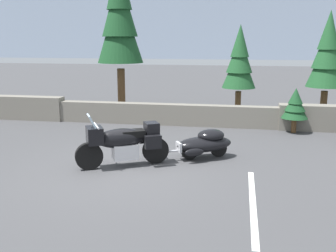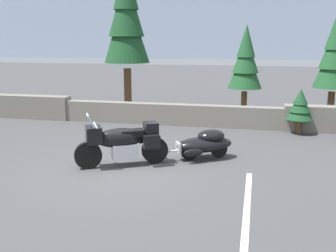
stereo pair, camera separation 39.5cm
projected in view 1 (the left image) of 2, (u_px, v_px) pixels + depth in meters
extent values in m
plane|color=#424244|center=(125.00, 169.00, 9.50)|extent=(80.00, 80.00, 0.00)
cube|color=slate|center=(165.00, 114.00, 14.43)|extent=(8.00, 0.44, 0.76)
cube|color=#99A8BF|center=(232.00, 20.00, 99.30)|extent=(240.00, 80.00, 16.00)
cylinder|color=black|center=(89.00, 156.00, 9.40)|extent=(0.65, 0.44, 0.66)
cylinder|color=black|center=(156.00, 150.00, 9.91)|extent=(0.65, 0.44, 0.66)
cube|color=silver|center=(125.00, 151.00, 9.66)|extent=(0.74, 0.67, 0.36)
ellipsoid|color=black|center=(121.00, 138.00, 9.56)|extent=(1.26, 0.96, 0.48)
cube|color=black|center=(95.00, 135.00, 9.34)|extent=(0.57, 0.63, 0.40)
cube|color=#9EB7C6|center=(92.00, 122.00, 9.25)|extent=(0.38, 0.48, 0.34)
cube|color=black|center=(133.00, 133.00, 9.63)|extent=(0.66, 0.59, 0.16)
cube|color=black|center=(152.00, 128.00, 9.75)|extent=(0.47, 0.50, 0.28)
cube|color=black|center=(153.00, 142.00, 9.52)|extent=(0.43, 0.33, 0.32)
cube|color=black|center=(146.00, 136.00, 10.08)|extent=(0.43, 0.33, 0.32)
cylinder|color=silver|center=(96.00, 126.00, 9.31)|extent=(0.37, 0.63, 0.04)
cylinder|color=silver|center=(91.00, 146.00, 9.36)|extent=(0.26, 0.18, 0.54)
cylinder|color=black|center=(190.00, 151.00, 10.22)|extent=(0.43, 0.30, 0.44)
cylinder|color=black|center=(219.00, 149.00, 10.47)|extent=(0.43, 0.30, 0.44)
ellipsoid|color=black|center=(204.00, 144.00, 10.31)|extent=(1.64, 1.32, 0.40)
ellipsoid|color=black|center=(211.00, 135.00, 10.32)|extent=(0.90, 0.84, 0.32)
cube|color=silver|center=(179.00, 147.00, 10.09)|extent=(0.21, 0.31, 0.24)
ellipsoid|color=black|center=(194.00, 152.00, 9.91)|extent=(0.52, 0.37, 0.20)
ellipsoid|color=black|center=(185.00, 146.00, 10.50)|extent=(0.52, 0.37, 0.20)
cylinder|color=silver|center=(164.00, 152.00, 9.99)|extent=(0.64, 0.38, 0.05)
cylinder|color=brown|center=(121.00, 91.00, 16.76)|extent=(0.32, 0.32, 1.86)
cone|color=#194723|center=(120.00, 27.00, 16.20)|extent=(1.89, 1.89, 2.94)
cone|color=#194723|center=(119.00, 4.00, 16.01)|extent=(1.46, 1.46, 2.57)
cylinder|color=brown|center=(323.00, 107.00, 14.77)|extent=(0.25, 0.25, 1.18)
cone|color=#1E5128|center=(327.00, 61.00, 14.42)|extent=(1.40, 1.40, 1.87)
cone|color=#1E5128|center=(328.00, 46.00, 14.30)|extent=(1.09, 1.09, 1.63)
cone|color=#1E5128|center=(330.00, 30.00, 14.18)|extent=(0.77, 0.77, 1.40)
cylinder|color=brown|center=(238.00, 104.00, 15.76)|extent=(0.23, 0.23, 1.05)
cone|color=#1E5128|center=(239.00, 67.00, 15.44)|extent=(1.31, 1.31, 1.65)
cone|color=#1E5128|center=(240.00, 54.00, 15.34)|extent=(1.01, 1.01, 1.45)
cone|color=#1E5128|center=(240.00, 41.00, 15.23)|extent=(0.72, 0.72, 1.24)
cylinder|color=brown|center=(294.00, 126.00, 13.21)|extent=(0.17, 0.17, 0.43)
cone|color=#194723|center=(295.00, 108.00, 13.08)|extent=(0.87, 0.87, 0.68)
cone|color=#194723|center=(295.00, 102.00, 13.04)|extent=(0.67, 0.67, 0.60)
cone|color=#194723|center=(296.00, 96.00, 13.00)|extent=(0.48, 0.48, 0.51)
cube|color=silver|center=(253.00, 203.00, 7.53)|extent=(0.12, 3.60, 0.01)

